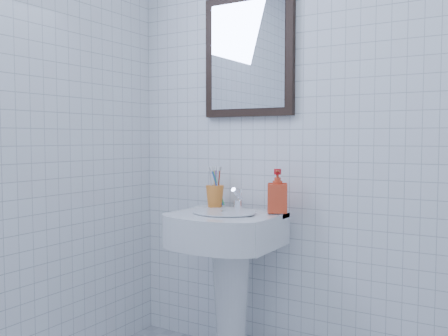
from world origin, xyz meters
The scene contains 6 objects.
wall_back centered at (0.00, 1.20, 1.25)m, with size 2.20×0.02×2.50m, color white.
washbasin centered at (-0.43, 0.98, 0.52)m, with size 0.51×0.37×0.78m.
faucet centered at (-0.43, 1.08, 0.82)m, with size 0.05×0.10×0.11m.
toothbrush_cup centered at (-0.57, 1.09, 0.83)m, with size 0.09×0.09×0.11m, color orange, non-canonical shape.
soap_dispenser centered at (-0.22, 1.08, 0.87)m, with size 0.09×0.10×0.21m, color red.
wall_mirror centered at (-0.43, 1.18, 1.55)m, with size 0.50×0.04×0.62m.
Camera 1 is at (0.78, -1.10, 1.13)m, focal length 40.00 mm.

